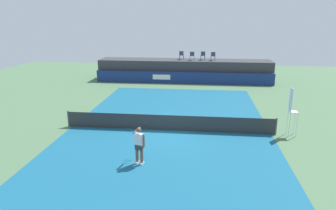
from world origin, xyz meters
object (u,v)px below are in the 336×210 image
object	(u,v)px
spectator_chair_far_left	(182,55)
tennis_ball	(145,108)
net_post_far	(276,126)
umpire_chair	(292,109)
tennis_player	(139,144)
spectator_chair_left	(192,55)
spectator_chair_center	(203,55)
net_post_near	(68,119)
spectator_chair_right	(213,56)

from	to	relation	value
spectator_chair_far_left	tennis_ball	size ratio (longest dim) A/B	13.06
spectator_chair_far_left	net_post_far	xyz separation A→B (m)	(6.54, -15.47, -2.19)
spectator_chair_far_left	umpire_chair	bearing A→B (deg)	-64.80
tennis_player	spectator_chair_left	bearing A→B (deg)	85.23
spectator_chair_far_left	tennis_ball	world-z (taller)	spectator_chair_far_left
spectator_chair_center	net_post_far	size ratio (longest dim) A/B	0.89
spectator_chair_center	tennis_player	size ratio (longest dim) A/B	0.50
spectator_chair_left	net_post_far	distance (m)	16.14
umpire_chair	net_post_near	bearing A→B (deg)	179.97
spectator_chair_left	tennis_player	xyz separation A→B (m)	(-1.63, -19.50, -1.73)
spectator_chair_left	net_post_far	world-z (taller)	spectator_chair_left
spectator_chair_center	tennis_ball	bearing A→B (deg)	-110.36
net_post_near	tennis_player	world-z (taller)	tennis_player
spectator_chair_center	umpire_chair	bearing A→B (deg)	-71.85
spectator_chair_center	spectator_chair_right	bearing A→B (deg)	-17.18
net_post_near	umpire_chair	bearing A→B (deg)	-0.03
spectator_chair_far_left	umpire_chair	distance (m)	17.14
net_post_near	tennis_player	bearing A→B (deg)	-39.67
net_post_far	tennis_player	bearing A→B (deg)	-147.69
umpire_chair	net_post_near	xyz separation A→B (m)	(-13.15, 0.01, -1.09)
net_post_far	tennis_ball	size ratio (longest dim) A/B	14.71
spectator_chair_left	net_post_near	bearing A→B (deg)	-114.93
spectator_chair_far_left	spectator_chair_center	bearing A→B (deg)	-2.85
spectator_chair_right	net_post_far	bearing A→B (deg)	-77.80
tennis_player	net_post_near	bearing A→B (deg)	140.33
tennis_ball	tennis_player	bearing A→B (deg)	-81.21
spectator_chair_far_left	tennis_player	world-z (taller)	spectator_chair_far_left
tennis_player	spectator_chair_center	bearing A→B (deg)	82.11
spectator_chair_center	umpire_chair	world-z (taller)	spectator_chair_center
spectator_chair_right	tennis_ball	distance (m)	12.19
umpire_chair	net_post_near	size ratio (longest dim) A/B	2.76
spectator_chair_right	spectator_chair_center	bearing A→B (deg)	162.82
spectator_chair_left	net_post_far	bearing A→B (deg)	-70.24
spectator_chair_far_left	spectator_chair_center	distance (m)	2.25
net_post_near	spectator_chair_left	bearing A→B (deg)	65.07
spectator_chair_left	tennis_ball	world-z (taller)	spectator_chair_left
spectator_chair_right	umpire_chair	size ratio (longest dim) A/B	0.32
spectator_chair_right	spectator_chair_far_left	bearing A→B (deg)	172.49
spectator_chair_center	umpire_chair	xyz separation A→B (m)	(5.04, -15.36, -1.11)
spectator_chair_far_left	umpire_chair	world-z (taller)	spectator_chair_far_left
spectator_chair_center	spectator_chair_right	distance (m)	1.09
spectator_chair_right	tennis_ball	xyz separation A→B (m)	(-5.14, -10.73, -2.66)
umpire_chair	tennis_player	bearing A→B (deg)	-150.27
spectator_chair_left	umpire_chair	world-z (taller)	spectator_chair_left
spectator_chair_right	tennis_player	distance (m)	19.92
spectator_chair_left	spectator_chair_right	bearing A→B (deg)	-0.32
umpire_chair	net_post_far	xyz separation A→B (m)	(-0.75, 0.01, -1.09)
net_post_far	spectator_chair_left	bearing A→B (deg)	109.76
spectator_chair_far_left	net_post_near	xyz separation A→B (m)	(-5.86, -15.47, -2.19)
spectator_chair_left	net_post_near	world-z (taller)	spectator_chair_left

